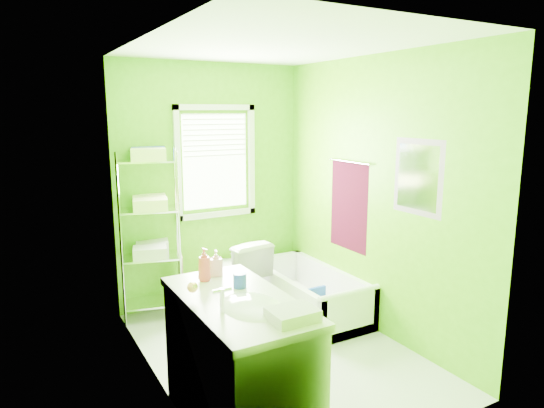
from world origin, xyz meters
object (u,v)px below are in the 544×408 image
toilet (238,273)px  vanity (239,361)px  bathtub (309,299)px  wire_shelf_unit (152,215)px

toilet → vanity: (-0.87, -1.86, 0.10)m
bathtub → vanity: vanity is taller
vanity → wire_shelf_unit: 2.14m
bathtub → wire_shelf_unit: 1.83m
toilet → vanity: 2.05m
wire_shelf_unit → vanity: bearing=-90.8°
bathtub → vanity: 2.03m
toilet → wire_shelf_unit: size_ratio=0.45×
bathtub → wire_shelf_unit: bearing=154.1°
bathtub → wire_shelf_unit: size_ratio=0.84×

